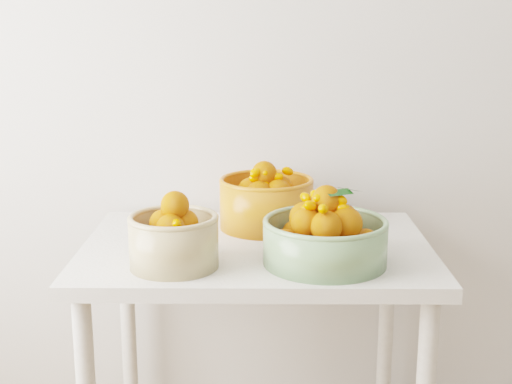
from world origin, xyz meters
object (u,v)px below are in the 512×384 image
(table, at_px, (256,275))
(bowl_orange, at_px, (266,201))
(bowl_cream, at_px, (174,239))
(bowl_green, at_px, (325,237))

(table, relative_size, bowl_orange, 2.92)
(bowl_cream, relative_size, bowl_green, 0.62)
(bowl_cream, distance_m, bowl_green, 0.40)
(bowl_green, bearing_deg, bowl_cream, -176.15)
(table, distance_m, bowl_cream, 0.34)
(bowl_green, bearing_deg, bowl_orange, 114.32)
(table, xyz_separation_m, bowl_green, (0.18, -0.17, 0.17))
(table, bearing_deg, bowl_orange, 80.85)
(bowl_cream, xyz_separation_m, bowl_green, (0.40, 0.03, -0.00))
(bowl_cream, bearing_deg, table, 42.15)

